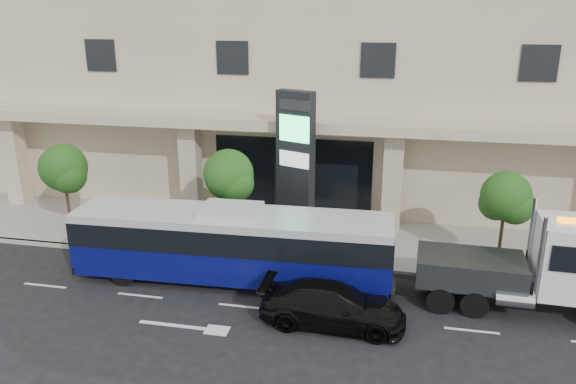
# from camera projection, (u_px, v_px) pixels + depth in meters

# --- Properties ---
(ground) EXTENTS (120.00, 120.00, 0.00)m
(ground) POSITION_uv_depth(u_px,v_px,m) (253.00, 287.00, 21.75)
(ground) COLOR black
(ground) RESTS_ON ground
(sidewalk) EXTENTS (120.00, 6.00, 0.15)m
(sidewalk) POSITION_uv_depth(u_px,v_px,m) (281.00, 237.00, 26.38)
(sidewalk) COLOR gray
(sidewalk) RESTS_ON ground
(curb) EXTENTS (120.00, 0.30, 0.15)m
(curb) POSITION_uv_depth(u_px,v_px,m) (265.00, 264.00, 23.59)
(curb) COLOR gray
(curb) RESTS_ON ground
(convention_center) EXTENTS (60.00, 17.60, 20.00)m
(convention_center) POSITION_uv_depth(u_px,v_px,m) (318.00, 14.00, 32.98)
(convention_center) COLOR tan
(convention_center) RESTS_ON ground
(tree_left) EXTENTS (2.27, 2.20, 4.22)m
(tree_left) POSITION_uv_depth(u_px,v_px,m) (64.00, 171.00, 26.02)
(tree_left) COLOR #422B19
(tree_left) RESTS_ON sidewalk
(tree_mid) EXTENTS (2.28, 2.20, 4.38)m
(tree_mid) POSITION_uv_depth(u_px,v_px,m) (229.00, 178.00, 24.45)
(tree_mid) COLOR #422B19
(tree_mid) RESTS_ON sidewalk
(tree_right) EXTENTS (2.10, 2.00, 4.04)m
(tree_right) POSITION_uv_depth(u_px,v_px,m) (506.00, 200.00, 22.33)
(tree_right) COLOR #422B19
(tree_right) RESTS_ON sidewalk
(city_bus) EXTENTS (12.44, 2.99, 3.13)m
(city_bus) POSITION_uv_depth(u_px,v_px,m) (232.00, 243.00, 21.82)
(city_bus) COLOR black
(city_bus) RESTS_ON ground
(tow_truck) EXTENTS (8.63, 2.40, 3.92)m
(tow_truck) POSITION_uv_depth(u_px,v_px,m) (539.00, 270.00, 19.59)
(tow_truck) COLOR #2D3033
(tow_truck) RESTS_ON ground
(black_sedan) EXTENTS (5.01, 2.15, 1.44)m
(black_sedan) POSITION_uv_depth(u_px,v_px,m) (333.00, 305.00, 19.02)
(black_sedan) COLOR black
(black_sedan) RESTS_ON ground
(signage_pylon) EXTENTS (1.79, 1.19, 6.82)m
(signage_pylon) POSITION_uv_depth(u_px,v_px,m) (295.00, 167.00, 24.89)
(signage_pylon) COLOR black
(signage_pylon) RESTS_ON sidewalk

